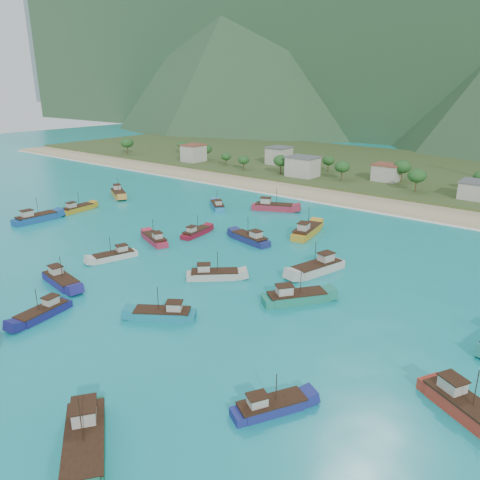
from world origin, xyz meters
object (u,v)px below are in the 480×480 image
Objects in this scene: boat_11 at (465,408)px; boat_21 at (85,443)px; boat_29 at (250,239)px; boat_15 at (118,194)px; boat_1 at (295,298)px; boat_7 at (115,256)px; boat_28 at (61,281)px; boat_25 at (155,240)px; boat_18 at (36,218)px; boat_27 at (270,407)px; boat_5 at (307,231)px; boat_9 at (43,313)px; boat_12 at (164,315)px; boat_13 at (77,209)px; boat_20 at (318,268)px; boat_2 at (217,206)px; boat_14 at (214,275)px; boat_19 at (196,233)px; boat_10 at (273,207)px.

boat_11 is 0.93× the size of boat_21.
boat_29 is (-55.91, 32.94, -0.06)m from boat_11.
boat_1 is at bearing 99.24° from boat_15.
boat_28 is at bearing 119.27° from boat_7.
boat_1 is at bearing -77.41° from boat_25.
boat_18 is 1.32× the size of boat_27.
boat_9 is (-11.26, -63.39, -0.32)m from boat_5.
boat_11 is at bearing -3.18° from boat_18.
boat_12 is at bearing -108.52° from boat_25.
boat_25 is 64.53m from boat_27.
boat_20 reaches higher than boat_13.
boat_1 is 65.66m from boat_2.
boat_28 is (-38.28, -20.99, -0.07)m from boat_1.
boat_28 is at bearing -120.97° from boat_5.
boat_18 is (-63.80, -35.59, -0.07)m from boat_5.
boat_14 is (-48.25, 11.32, -0.15)m from boat_11.
boat_25 is at bearing -11.90° from boat_13.
boat_7 is (10.94, -45.96, -0.05)m from boat_2.
boat_7 is 1.04× the size of boat_19.
boat_20 is at bearing 141.49° from boat_1.
boat_13 is at bearing -6.39° from boat_7.
boat_21 is at bearing -86.11° from boat_5.
boat_28 reaches higher than boat_2.
boat_11 reaches higher than boat_27.
boat_29 is (26.92, -18.98, 0.11)m from boat_2.
boat_15 reaches higher than boat_9.
boat_9 is 38.85m from boat_25.
boat_1 is at bearing 126.99° from boat_28.
boat_19 is 71.71m from boat_21.
boat_7 is at bearing -131.04° from boat_5.
boat_7 is (-23.66, -39.95, -0.33)m from boat_5.
boat_11 is at bearing 98.47° from boat_15.
boat_20 is (14.12, -19.37, -0.05)m from boat_5.
boat_2 is at bearing -110.46° from boat_21.
boat_27 is 60.19m from boat_29.
boat_27 is (30.69, -59.34, -0.38)m from boat_5.
boat_18 is at bearing -161.25° from boat_5.
boat_27 is (30.71, -24.75, -0.12)m from boat_14.
boat_11 is at bearing 156.87° from boat_20.
boat_21 is at bearing 79.26° from boat_15.
boat_15 is at bearing 92.72° from boat_29.
boat_13 is at bearing -46.61° from boat_9.
boat_14 is (23.64, 5.36, 0.07)m from boat_7.
boat_5 reaches higher than boat_2.
boat_28 is (3.20, -14.58, 0.12)m from boat_7.
boat_11 is at bearing -28.88° from boat_19.
boat_5 is at bearing -109.03° from boat_9.
boat_18 is at bearing 40.32° from boat_15.
boat_1 is 1.16× the size of boat_14.
boat_5 is at bearing 28.30° from boat_10.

